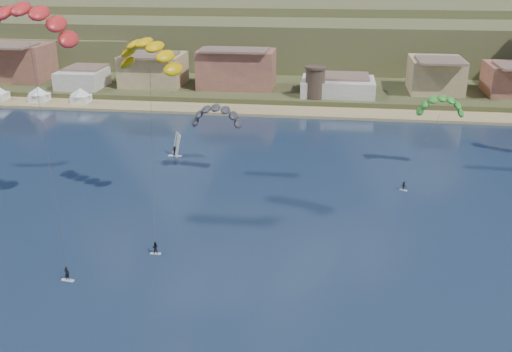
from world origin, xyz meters
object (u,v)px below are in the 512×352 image
at_px(windsurfer, 176,149).
at_px(kitesurfer_red, 26,18).
at_px(kitesurfer_yellow, 149,50).
at_px(kitesurfer_green, 441,103).
at_px(watchtower, 315,82).

bearing_deg(windsurfer, kitesurfer_red, -106.30).
relative_size(kitesurfer_red, kitesurfer_yellow, 1.20).
distance_m(kitesurfer_red, kitesurfer_green, 71.54).
bearing_deg(kitesurfer_red, kitesurfer_green, 28.27).
bearing_deg(kitesurfer_red, windsurfer, 73.70).
distance_m(kitesurfer_red, windsurfer, 46.17).
height_order(watchtower, kitesurfer_green, kitesurfer_green).
xyz_separation_m(kitesurfer_red, windsurfer, (10.02, 34.28, -29.26)).
relative_size(watchtower, kitesurfer_green, 0.48).
bearing_deg(kitesurfer_green, kitesurfer_yellow, -151.67).
bearing_deg(kitesurfer_yellow, watchtower, 73.26).
relative_size(kitesurfer_red, windsurfer, 7.39).
xyz_separation_m(kitesurfer_green, windsurfer, (-51.03, 1.45, -11.57)).
bearing_deg(windsurfer, kitesurfer_green, -1.63).
distance_m(kitesurfer_green, windsurfer, 52.34).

